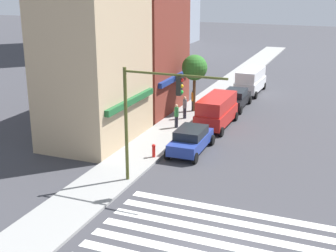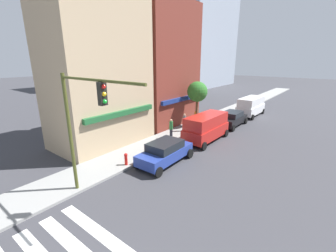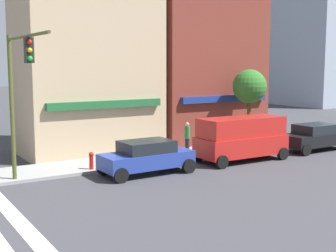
# 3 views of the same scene
# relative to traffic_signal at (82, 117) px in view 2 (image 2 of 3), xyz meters

# --- Properties ---
(storefront_row) EXTENTS (15.82, 5.30, 13.96)m
(storefront_row) POSITION_rel_traffic_signal_xyz_m (9.38, 6.40, 2.26)
(storefront_row) COLOR tan
(storefront_row) RESTS_ON ground_plane
(traffic_signal) EXTENTS (0.32, 5.55, 6.38)m
(traffic_signal) POSITION_rel_traffic_signal_xyz_m (0.00, 0.00, 0.00)
(traffic_signal) COLOR #474C1E
(traffic_signal) RESTS_ON ground_plane
(sedan_blue) EXTENTS (4.44, 2.02, 1.59)m
(sedan_blue) POSITION_rel_traffic_signal_xyz_m (5.68, -0.40, -3.56)
(sedan_blue) COLOR navy
(sedan_blue) RESTS_ON ground_plane
(van_red) EXTENTS (5.02, 2.22, 2.34)m
(van_red) POSITION_rel_traffic_signal_xyz_m (11.48, -0.40, -3.12)
(van_red) COLOR #B21E19
(van_red) RESTS_ON ground_plane
(sedan_black) EXTENTS (4.42, 2.02, 1.59)m
(sedan_black) POSITION_rel_traffic_signal_xyz_m (17.26, -0.40, -3.56)
(sedan_black) COLOR black
(sedan_black) RESTS_ON ground_plane
(van_white) EXTENTS (5.05, 2.22, 2.34)m
(van_white) POSITION_rel_traffic_signal_xyz_m (23.19, -0.40, -3.12)
(van_white) COLOR white
(van_white) RESTS_ON ground_plane
(pedestrian_orange_vest) EXTENTS (0.32, 0.32, 1.77)m
(pedestrian_orange_vest) POSITION_rel_traffic_signal_xyz_m (14.50, 2.48, -3.33)
(pedestrian_orange_vest) COLOR #23232D
(pedestrian_orange_vest) RESTS_ON sidewalk_left
(pedestrian_green_top) EXTENTS (0.32, 0.32, 1.77)m
(pedestrian_green_top) POSITION_rel_traffic_signal_xyz_m (9.71, 2.14, -3.33)
(pedestrian_green_top) COLOR #23232D
(pedestrian_green_top) RESTS_ON sidewalk_left
(pedestrian_grey_coat) EXTENTS (0.32, 0.32, 1.77)m
(pedestrian_grey_coat) POSITION_rel_traffic_signal_xyz_m (12.17, 2.38, -3.33)
(pedestrian_grey_coat) COLOR #23232D
(pedestrian_grey_coat) RESTS_ON sidewalk_left
(fire_hydrant) EXTENTS (0.24, 0.24, 0.84)m
(fire_hydrant) POSITION_rel_traffic_signal_xyz_m (3.60, 1.30, -3.79)
(fire_hydrant) COLOR red
(fire_hydrant) RESTS_ON sidewalk_left
(street_tree) EXTENTS (2.08, 2.08, 4.69)m
(street_tree) POSITION_rel_traffic_signal_xyz_m (14.47, 2.40, -0.65)
(street_tree) COLOR brown
(street_tree) RESTS_ON sidewalk_left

